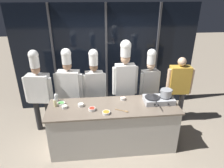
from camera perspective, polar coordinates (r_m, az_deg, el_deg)
The scene contains 21 objects.
ground_plane at distance 4.37m, azimuth 0.35°, elevation -16.84°, with size 24.00×24.00×0.00m, color gray.
window_wall_back at distance 5.19m, azimuth -1.64°, elevation 7.32°, with size 4.64×0.09×2.70m.
demo_counter at distance 4.08m, azimuth 0.37°, elevation -11.93°, with size 2.50×0.79×0.93m.
portable_stove at distance 4.03m, azimuth 13.20°, elevation -4.36°, with size 0.58×0.36×0.12m.
frying_pan at distance 3.95m, azimuth 11.50°, elevation -3.52°, with size 0.30×0.51×0.04m.
stock_pot at distance 4.01m, azimuth 15.18°, elevation -2.48°, with size 0.25×0.22×0.15m.
squeeze_bottle_oil at distance 3.92m, azimuth -15.97°, elevation -5.09°, with size 0.06×0.06×0.18m.
squeeze_bottle_clear at distance 4.11m, azimuth -15.71°, elevation -3.63°, with size 0.07×0.07×0.18m.
prep_bowl_chili_flakes at distance 3.70m, azimuth -5.74°, elevation -7.10°, with size 0.13×0.13×0.05m.
prep_bowl_shrimp at distance 4.03m, azimuth 3.12°, elevation -4.13°, with size 0.11×0.11×0.05m.
prep_bowl_onion at distance 3.85m, azimuth -8.92°, elevation -5.87°, with size 0.11×0.11×0.05m.
prep_bowl_noodles at distance 3.85m, azimuth -13.43°, elevation -6.30°, with size 0.11×0.11×0.05m.
prep_bowl_scallions at distance 3.97m, azimuth -14.31°, elevation -5.42°, with size 0.14×0.14×0.05m.
prep_bowl_carrots at distance 3.59m, azimuth -1.66°, elevation -8.10°, with size 0.14×0.14×0.04m.
serving_spoon_slotted at distance 3.67m, azimuth 3.62°, elevation -7.71°, with size 0.25×0.15×0.02m.
chef_head at distance 4.50m, azimuth -20.19°, elevation -1.20°, with size 0.60×0.30×1.88m.
chef_sous at distance 4.43m, azimuth -12.18°, elevation -0.40°, with size 0.61×0.30×1.88m.
chef_line at distance 4.40m, azimuth -5.04°, elevation 0.14°, with size 0.51×0.23×1.85m.
chef_pastry at distance 4.34m, azimuth 3.69°, elevation 1.68°, with size 0.55×0.23×2.04m.
chef_apprentice at distance 4.59m, azimuth 10.67°, elevation 0.80°, with size 0.48×0.25×1.82m.
person_guest at distance 4.81m, azimuth 18.50°, elevation -0.19°, with size 0.60×0.27×1.63m.
Camera 1 is at (-0.36, -3.25, 2.90)m, focal length 32.00 mm.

